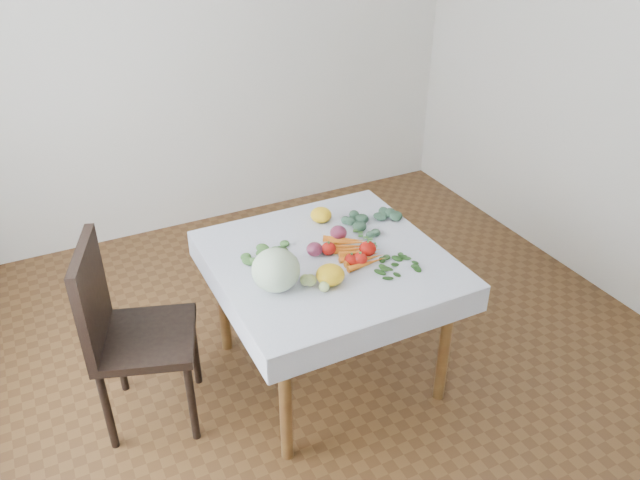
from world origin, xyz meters
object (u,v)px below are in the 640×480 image
object	(u,v)px
table	(328,274)
carrot_bunch	(357,251)
chair	(123,325)
cabbage	(276,270)
heirloom_back	(321,215)

from	to	relation	value
table	carrot_bunch	xyz separation A→B (m)	(0.15, -0.04, 0.12)
chair	cabbage	size ratio (longest dim) A/B	4.54
chair	cabbage	world-z (taller)	chair
chair	cabbage	distance (m)	0.78
carrot_bunch	table	bearing A→B (deg)	166.32
chair	heirloom_back	world-z (taller)	chair
table	cabbage	distance (m)	0.41
chair	carrot_bunch	size ratio (longest dim) A/B	2.95
cabbage	heirloom_back	xyz separation A→B (m)	(0.47, 0.47, -0.06)
chair	heirloom_back	distance (m)	1.18
chair	table	bearing A→B (deg)	-8.03
chair	carrot_bunch	world-z (taller)	chair
chair	cabbage	bearing A→B (deg)	-21.97
table	cabbage	world-z (taller)	cabbage
heirloom_back	carrot_bunch	size ratio (longest dim) A/B	0.34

